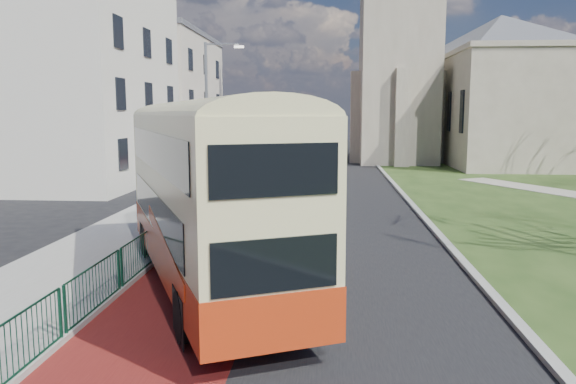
# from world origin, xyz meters

# --- Properties ---
(ground) EXTENTS (160.00, 160.00, 0.00)m
(ground) POSITION_xyz_m (0.00, 0.00, 0.00)
(ground) COLOR black
(ground) RESTS_ON ground
(road_carriageway) EXTENTS (9.00, 120.00, 0.01)m
(road_carriageway) POSITION_xyz_m (1.50, 20.00, 0.01)
(road_carriageway) COLOR black
(road_carriageway) RESTS_ON ground
(bus_lane) EXTENTS (3.40, 120.00, 0.01)m
(bus_lane) POSITION_xyz_m (-1.20, 20.00, 0.01)
(bus_lane) COLOR #591414
(bus_lane) RESTS_ON ground
(pavement_west) EXTENTS (4.00, 120.00, 0.12)m
(pavement_west) POSITION_xyz_m (-5.00, 20.00, 0.06)
(pavement_west) COLOR gray
(pavement_west) RESTS_ON ground
(kerb_west) EXTENTS (0.25, 120.00, 0.13)m
(kerb_west) POSITION_xyz_m (-3.00, 20.00, 0.07)
(kerb_west) COLOR #999993
(kerb_west) RESTS_ON ground
(kerb_east) EXTENTS (0.25, 80.00, 0.13)m
(kerb_east) POSITION_xyz_m (6.10, 22.00, 0.07)
(kerb_east) COLOR #999993
(kerb_east) RESTS_ON ground
(pedestrian_railing) EXTENTS (0.07, 24.00, 1.12)m
(pedestrian_railing) POSITION_xyz_m (-2.95, 4.00, 0.55)
(pedestrian_railing) COLOR #0D3926
(pedestrian_railing) RESTS_ON ground
(gothic_church) EXTENTS (16.38, 18.00, 40.00)m
(gothic_church) POSITION_xyz_m (12.56, 38.00, 13.13)
(gothic_church) COLOR gray
(gothic_church) RESTS_ON ground
(street_block_near) EXTENTS (10.30, 14.30, 13.00)m
(street_block_near) POSITION_xyz_m (-14.00, 22.00, 6.51)
(street_block_near) COLOR beige
(street_block_near) RESTS_ON ground
(street_block_far) EXTENTS (10.30, 16.30, 11.50)m
(street_block_far) POSITION_xyz_m (-14.00, 38.00, 5.76)
(street_block_far) COLOR beige
(street_block_far) RESTS_ON ground
(streetlamp) EXTENTS (2.13, 0.18, 8.00)m
(streetlamp) POSITION_xyz_m (-4.35, 18.00, 4.59)
(streetlamp) COLOR gray
(streetlamp) RESTS_ON pavement_west
(bus) EXTENTS (6.74, 10.91, 4.53)m
(bus) POSITION_xyz_m (-0.91, 1.50, 2.59)
(bus) COLOR #A52C0F
(bus) RESTS_ON ground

